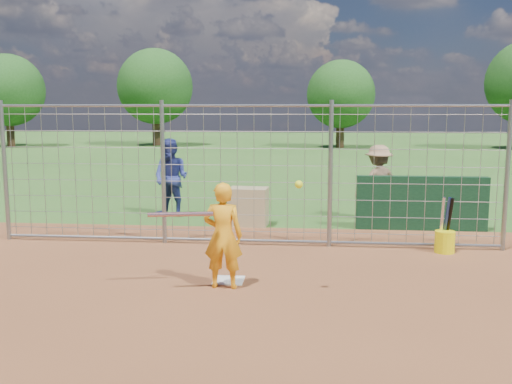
# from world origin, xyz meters

# --- Properties ---
(ground) EXTENTS (100.00, 100.00, 0.00)m
(ground) POSITION_xyz_m (0.00, 0.00, 0.00)
(ground) COLOR #2D591E
(ground) RESTS_ON ground
(infield_dirt) EXTENTS (18.00, 18.00, 0.00)m
(infield_dirt) POSITION_xyz_m (0.00, -3.00, 0.01)
(infield_dirt) COLOR brown
(infield_dirt) RESTS_ON ground
(home_plate) EXTENTS (0.43, 0.43, 0.02)m
(home_plate) POSITION_xyz_m (0.00, -0.20, 0.01)
(home_plate) COLOR silver
(home_plate) RESTS_ON ground
(dugout_wall) EXTENTS (2.60, 0.20, 1.10)m
(dugout_wall) POSITION_xyz_m (3.40, 3.60, 0.55)
(dugout_wall) COLOR #11381E
(dugout_wall) RESTS_ON ground
(batter) EXTENTS (0.54, 0.36, 1.47)m
(batter) POSITION_xyz_m (-0.03, -0.51, 0.74)
(batter) COLOR #FFA216
(batter) RESTS_ON ground
(bystander_a) EXTENTS (1.04, 0.92, 1.78)m
(bystander_a) POSITION_xyz_m (-2.00, 4.58, 0.89)
(bystander_a) COLOR navy
(bystander_a) RESTS_ON ground
(bystander_c) EXTENTS (1.23, 1.01, 1.66)m
(bystander_c) POSITION_xyz_m (2.64, 4.56, 0.83)
(bystander_c) COLOR #9A7454
(bystander_c) RESTS_ON ground
(equipment_bin) EXTENTS (0.84, 0.61, 0.80)m
(equipment_bin) POSITION_xyz_m (-0.14, 3.74, 0.40)
(equipment_bin) COLOR tan
(equipment_bin) RESTS_ON ground
(equipment_in_play) EXTENTS (2.04, 0.23, 0.50)m
(equipment_in_play) POSITION_xyz_m (-0.18, -0.75, 1.17)
(equipment_in_play) COLOR silver
(equipment_in_play) RESTS_ON ground
(bucket_with_bats) EXTENTS (0.34, 0.38, 0.97)m
(bucket_with_bats) POSITION_xyz_m (3.46, 1.76, 0.25)
(bucket_with_bats) COLOR #FAED0D
(bucket_with_bats) RESTS_ON ground
(backstop_fence) EXTENTS (9.08, 0.08, 2.60)m
(backstop_fence) POSITION_xyz_m (0.00, 2.00, 1.26)
(backstop_fence) COLOR gray
(backstop_fence) RESTS_ON ground
(tree_line) EXTENTS (44.66, 6.72, 6.48)m
(tree_line) POSITION_xyz_m (3.13, 28.13, 3.71)
(tree_line) COLOR #3F2B19
(tree_line) RESTS_ON ground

